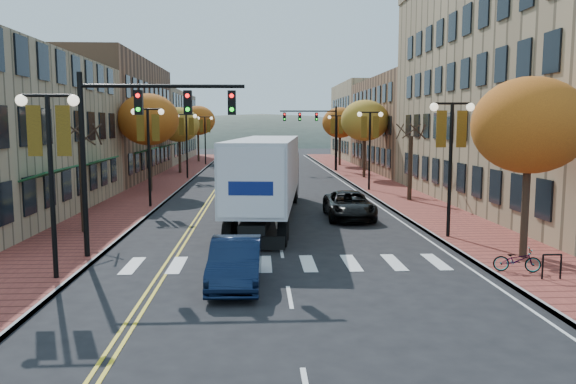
{
  "coord_description": "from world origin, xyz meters",
  "views": [
    {
      "loc": [
        -0.9,
        -18.14,
        5.11
      ],
      "look_at": [
        0.36,
        5.86,
        2.2
      ],
      "focal_mm": 35.0,
      "sensor_mm": 36.0,
      "label": 1
    }
  ],
  "objects": [
    {
      "name": "bicycle",
      "position": [
        7.8,
        -0.06,
        0.55
      ],
      "size": [
        1.62,
        0.87,
        0.81
      ],
      "primitive_type": "imported",
      "rotation": [
        0.0,
        0.0,
        1.35
      ],
      "color": "gray",
      "rests_on": "sidewalk_right"
    },
    {
      "name": "building_right_mid",
      "position": [
        18.5,
        42.0,
        5.0
      ],
      "size": [
        15.0,
        24.0,
        10.0
      ],
      "primitive_type": "cube",
      "color": "brown",
      "rests_on": "ground"
    },
    {
      "name": "tree_right_d",
      "position": [
        9.0,
        50.0,
        5.29
      ],
      "size": [
        4.35,
        4.35,
        7.0
      ],
      "color": "#382619",
      "rests_on": "sidewalk_right"
    },
    {
      "name": "lamp_left_a",
      "position": [
        -7.5,
        0.0,
        4.29
      ],
      "size": [
        1.96,
        0.36,
        6.05
      ],
      "color": "black",
      "rests_on": "ground"
    },
    {
      "name": "building_right_far",
      "position": [
        18.5,
        64.0,
        5.5
      ],
      "size": [
        15.0,
        20.0,
        11.0
      ],
      "primitive_type": "cube",
      "color": "#9E8966",
      "rests_on": "ground"
    },
    {
      "name": "tree_right_c",
      "position": [
        9.0,
        34.0,
        5.45
      ],
      "size": [
        4.48,
        4.48,
        7.21
      ],
      "color": "#382619",
      "rests_on": "sidewalk_right"
    },
    {
      "name": "building_left_mid",
      "position": [
        -17.0,
        36.0,
        5.5
      ],
      "size": [
        12.0,
        24.0,
        11.0
      ],
      "primitive_type": "cube",
      "color": "brown",
      "rests_on": "ground"
    },
    {
      "name": "ground",
      "position": [
        0.0,
        0.0,
        0.0
      ],
      "size": [
        200.0,
        200.0,
        0.0
      ],
      "primitive_type": "plane",
      "color": "black",
      "rests_on": "ground"
    },
    {
      "name": "building_left_far",
      "position": [
        -17.0,
        61.0,
        4.75
      ],
      "size": [
        12.0,
        26.0,
        9.5
      ],
      "primitive_type": "cube",
      "color": "#9E8966",
      "rests_on": "ground"
    },
    {
      "name": "traffic_mast_near",
      "position": [
        -5.48,
        3.0,
        4.92
      ],
      "size": [
        6.1,
        0.35,
        7.0
      ],
      "color": "black",
      "rests_on": "ground"
    },
    {
      "name": "lamp_right_c",
      "position": [
        7.5,
        42.0,
        4.29
      ],
      "size": [
        1.96,
        0.36,
        6.05
      ],
      "color": "black",
      "rests_on": "ground"
    },
    {
      "name": "tree_right_b",
      "position": [
        9.0,
        18.0,
        2.25
      ],
      "size": [
        0.28,
        0.28,
        4.2
      ],
      "color": "#382619",
      "rests_on": "sidewalk_right"
    },
    {
      "name": "tree_left_c",
      "position": [
        -9.0,
        40.0,
        5.05
      ],
      "size": [
        4.16,
        4.16,
        6.69
      ],
      "color": "#382619",
      "rests_on": "sidewalk_left"
    },
    {
      "name": "tree_left_b",
      "position": [
        -9.0,
        24.0,
        5.45
      ],
      "size": [
        4.48,
        4.48,
        7.21
      ],
      "color": "#382619",
      "rests_on": "sidewalk_left"
    },
    {
      "name": "lamp_left_c",
      "position": [
        -7.5,
        34.0,
        4.29
      ],
      "size": [
        1.96,
        0.36,
        6.05
      ],
      "color": "black",
      "rests_on": "ground"
    },
    {
      "name": "semi_truck",
      "position": [
        -0.36,
        12.09,
        2.56
      ],
      "size": [
        4.52,
        17.71,
        4.38
      ],
      "rotation": [
        0.0,
        0.0,
        -0.1
      ],
      "color": "black",
      "rests_on": "ground"
    },
    {
      "name": "car_far_white",
      "position": [
        -3.03,
        56.02,
        0.74
      ],
      "size": [
        1.91,
        4.4,
        1.48
      ],
      "primitive_type": "imported",
      "rotation": [
        0.0,
        0.0,
        0.04
      ],
      "color": "silver",
      "rests_on": "ground"
    },
    {
      "name": "car_far_silver",
      "position": [
        1.89,
        64.21,
        0.7
      ],
      "size": [
        2.46,
        5.03,
        1.41
      ],
      "primitive_type": "imported",
      "rotation": [
        0.0,
        0.0,
        0.1
      ],
      "color": "#A4A5AC",
      "rests_on": "ground"
    },
    {
      "name": "lamp_right_a",
      "position": [
        7.5,
        6.0,
        4.29
      ],
      "size": [
        1.96,
        0.36,
        6.05
      ],
      "color": "black",
      "rests_on": "ground"
    },
    {
      "name": "tree_left_a",
      "position": [
        -9.0,
        8.0,
        2.25
      ],
      "size": [
        0.28,
        0.28,
        4.2
      ],
      "color": "#382619",
      "rests_on": "sidewalk_left"
    },
    {
      "name": "building_right_near",
      "position": [
        18.5,
        16.0,
        7.5
      ],
      "size": [
        15.0,
        28.0,
        15.0
      ],
      "primitive_type": "cube",
      "color": "#997F5B",
      "rests_on": "ground"
    },
    {
      "name": "black_suv",
      "position": [
        3.99,
        11.8,
        0.74
      ],
      "size": [
        2.57,
        5.38,
        1.48
      ],
      "primitive_type": "imported",
      "rotation": [
        0.0,
        0.0,
        -0.02
      ],
      "color": "black",
      "rests_on": "ground"
    },
    {
      "name": "sidewalk_left",
      "position": [
        -9.0,
        32.5,
        0.07
      ],
      "size": [
        4.0,
        85.0,
        0.15
      ],
      "primitive_type": "cube",
      "color": "brown",
      "rests_on": "ground"
    },
    {
      "name": "tree_left_d",
      "position": [
        -9.0,
        58.0,
        5.6
      ],
      "size": [
        4.61,
        4.61,
        7.42
      ],
      "color": "#382619",
      "rests_on": "sidewalk_left"
    },
    {
      "name": "traffic_mast_far",
      "position": [
        5.48,
        42.0,
        4.92
      ],
      "size": [
        6.1,
        0.34,
        7.0
      ],
      "color": "black",
      "rests_on": "ground"
    },
    {
      "name": "lamp_left_b",
      "position": [
        -7.5,
        16.0,
        4.29
      ],
      "size": [
        1.96,
        0.36,
        6.05
      ],
      "color": "black",
      "rests_on": "ground"
    },
    {
      "name": "car_far_oncoming",
      "position": [
        1.78,
        63.43,
        0.67
      ],
      "size": [
        1.82,
        4.18,
        1.34
      ],
      "primitive_type": "imported",
      "rotation": [
        0.0,
        0.0,
        3.04
      ],
      "color": "#ADACB4",
      "rests_on": "ground"
    },
    {
      "name": "navy_sedan",
      "position": [
        -1.65,
        -0.64,
        0.74
      ],
      "size": [
        1.66,
        4.54,
        1.49
      ],
      "primitive_type": "imported",
      "rotation": [
        0.0,
        0.0,
        -0.02
      ],
      "color": "black",
      "rests_on": "ground"
    },
    {
      "name": "sidewalk_right",
      "position": [
        9.0,
        32.5,
        0.07
      ],
      "size": [
        4.0,
        85.0,
        0.15
      ],
      "primitive_type": "cube",
      "color": "brown",
      "rests_on": "ground"
    },
    {
      "name": "lamp_right_b",
      "position": [
        7.5,
        24.0,
        4.29
      ],
      "size": [
        1.96,
        0.36,
        6.05
      ],
      "color": "black",
      "rests_on": "ground"
    },
    {
      "name": "tree_right_a",
      "position": [
        9.0,
        2.0,
        5.05
      ],
      "size": [
        4.16,
        4.16,
        6.69
      ],
      "color": "#382619",
      "rests_on": "sidewalk_right"
    },
    {
      "name": "lamp_left_d",
      "position": [
        -7.5,
        52.0,
        4.29
      ],
      "size": [
        1.96,
        0.36,
        6.05
      ],
      "color": "black",
      "rests_on": "ground"
    }
  ]
}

